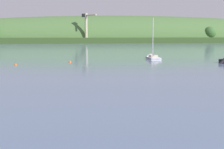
{
  "coord_description": "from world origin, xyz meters",
  "views": [
    {
      "loc": [
        -8.49,
        -11.49,
        5.9
      ],
      "look_at": [
        -4.2,
        29.17,
        1.05
      ],
      "focal_mm": 53.03,
      "sensor_mm": 36.0,
      "label": 1
    }
  ],
  "objects_px": {
    "sailboat_far_left": "(152,58)",
    "mooring_buoy_off_fishing_boat": "(16,65)",
    "dockside_crane": "(86,28)",
    "mooring_buoy_midchannel": "(70,62)"
  },
  "relations": [
    {
      "from": "dockside_crane",
      "to": "sailboat_far_left",
      "type": "height_order",
      "value": "dockside_crane"
    },
    {
      "from": "mooring_buoy_midchannel",
      "to": "mooring_buoy_off_fishing_boat",
      "type": "distance_m",
      "value": 12.1
    },
    {
      "from": "mooring_buoy_off_fishing_boat",
      "to": "sailboat_far_left",
      "type": "bearing_deg",
      "value": 22.2
    },
    {
      "from": "sailboat_far_left",
      "to": "mooring_buoy_off_fishing_boat",
      "type": "distance_m",
      "value": 33.46
    },
    {
      "from": "sailboat_far_left",
      "to": "mooring_buoy_off_fishing_boat",
      "type": "bearing_deg",
      "value": 111.25
    },
    {
      "from": "dockside_crane",
      "to": "sailboat_far_left",
      "type": "relative_size",
      "value": 1.99
    },
    {
      "from": "mooring_buoy_midchannel",
      "to": "mooring_buoy_off_fishing_boat",
      "type": "relative_size",
      "value": 1.1
    },
    {
      "from": "dockside_crane",
      "to": "sailboat_far_left",
      "type": "bearing_deg",
      "value": -32.62
    },
    {
      "from": "sailboat_far_left",
      "to": "mooring_buoy_midchannel",
      "type": "distance_m",
      "value": 21.44
    },
    {
      "from": "sailboat_far_left",
      "to": "mooring_buoy_midchannel",
      "type": "bearing_deg",
      "value": 108.29
    }
  ]
}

